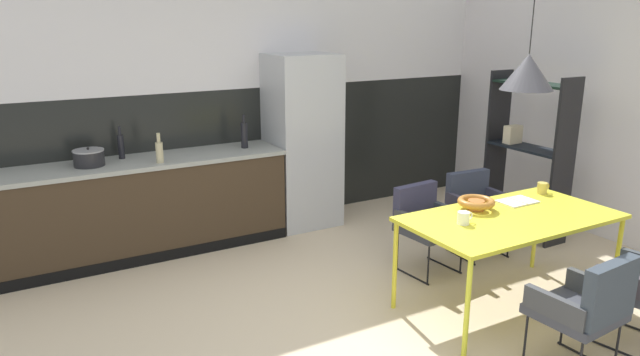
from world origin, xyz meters
name	(u,v)px	position (x,y,z in m)	size (l,w,h in m)	color
ground_plane	(400,345)	(0.00, 0.00, 0.00)	(8.18, 8.18, 0.00)	#C9B492
back_wall_splashback_dark	(240,157)	(0.00, 2.87, 0.73)	(6.29, 0.12, 1.46)	black
back_wall_panel_upper	(234,15)	(0.00, 2.87, 2.19)	(6.29, 0.12, 1.46)	silver
kitchen_counter	(113,212)	(-1.39, 2.51, 0.45)	(3.24, 0.63, 0.91)	#392B1C
refrigerator_column	(302,141)	(0.57, 2.51, 0.91)	(0.68, 0.60, 1.81)	#ADAFB2
dining_table	(511,221)	(1.05, 0.07, 0.69)	(1.62, 0.86, 0.74)	yellow
armchair_far_side	(425,217)	(0.94, 0.92, 0.48)	(0.53, 0.51, 0.76)	#34363F
armchair_by_stool	(475,201)	(1.61, 1.00, 0.50)	(0.51, 0.50, 0.77)	#34363F
armchair_facing_counter	(589,303)	(0.79, -0.82, 0.50)	(0.52, 0.50, 0.80)	#34363F
fruit_bowl	(476,203)	(0.92, 0.31, 0.80)	(0.29, 0.29, 0.09)	#B2662D
open_book	(517,201)	(1.35, 0.28, 0.75)	(0.30, 0.21, 0.02)	white
mug_short_terracotta	(464,218)	(0.62, 0.11, 0.79)	(0.13, 0.09, 0.09)	white
mug_glass_clear	(542,188)	(1.71, 0.35, 0.79)	(0.13, 0.08, 0.09)	gold
cooking_pot	(89,158)	(-1.55, 2.52, 0.98)	(0.27, 0.27, 0.17)	black
bottle_oil_tall	(159,151)	(-0.98, 2.32, 1.01)	(0.07, 0.07, 0.27)	tan
bottle_wine_green	(121,146)	(-1.24, 2.65, 1.03)	(0.06, 0.06, 0.30)	black
bottle_spice_small	(244,134)	(-0.08, 2.52, 1.04)	(0.07, 0.07, 0.34)	black
open_shelf_unit	(527,151)	(2.43, 1.15, 0.86)	(0.30, 0.89, 1.64)	black
pendant_lamp_over_table_near	(528,72)	(1.05, 0.04, 1.81)	(0.37, 0.37, 1.19)	black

